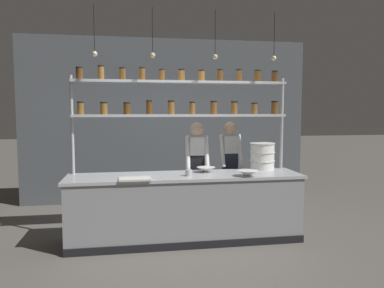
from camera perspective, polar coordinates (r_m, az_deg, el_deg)
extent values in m
plane|color=#5B5651|center=(5.38, -1.00, -14.40)|extent=(40.00, 40.00, 0.00)
cube|color=#4C5156|center=(7.44, -3.78, 3.56)|extent=(5.61, 0.12, 3.19)
cube|color=gray|center=(5.25, -1.01, -9.86)|extent=(3.15, 0.72, 0.88)
cube|color=#ADAFB5|center=(5.15, -1.02, -4.91)|extent=(3.21, 0.76, 0.04)
cube|color=black|center=(5.02, -0.36, -15.23)|extent=(3.15, 0.03, 0.10)
cylinder|color=#ADAFB5|center=(5.44, -17.67, -2.07)|extent=(0.04, 0.04, 2.28)
cylinder|color=#ADAFB5|center=(5.84, 13.43, -1.48)|extent=(0.04, 0.04, 2.28)
cube|color=#ADAFB5|center=(5.40, -1.56, 4.37)|extent=(3.05, 0.28, 0.04)
cylinder|color=brown|center=(5.38, -16.63, 5.18)|extent=(0.09, 0.09, 0.16)
cylinder|color=black|center=(5.38, -16.65, 6.11)|extent=(0.09, 0.09, 0.02)
cylinder|color=brown|center=(5.35, -13.29, 5.23)|extent=(0.10, 0.10, 0.15)
cylinder|color=black|center=(5.35, -13.30, 6.15)|extent=(0.10, 0.10, 0.02)
cylinder|color=#513314|center=(5.34, -9.88, 5.28)|extent=(0.10, 0.10, 0.15)
cylinder|color=black|center=(5.34, -9.89, 6.18)|extent=(0.10, 0.10, 0.02)
cylinder|color=#513314|center=(5.35, -6.52, 5.47)|extent=(0.09, 0.09, 0.18)
cylinder|color=black|center=(5.35, -6.54, 6.53)|extent=(0.09, 0.09, 0.02)
cylinder|color=brown|center=(5.38, -3.19, 5.48)|extent=(0.09, 0.09, 0.18)
cylinder|color=black|center=(5.38, -3.20, 6.52)|extent=(0.10, 0.10, 0.02)
cylinder|color=brown|center=(5.42, 0.04, 5.41)|extent=(0.08, 0.08, 0.16)
cylinder|color=black|center=(5.42, 0.04, 6.37)|extent=(0.08, 0.08, 0.02)
cylinder|color=brown|center=(5.48, 3.32, 5.46)|extent=(0.10, 0.10, 0.17)
cylinder|color=black|center=(5.48, 3.33, 6.46)|extent=(0.10, 0.10, 0.02)
cylinder|color=brown|center=(5.56, 6.45, 5.41)|extent=(0.09, 0.09, 0.17)
cylinder|color=black|center=(5.56, 6.46, 6.39)|extent=(0.09, 0.09, 0.02)
cylinder|color=brown|center=(5.65, 9.47, 5.27)|extent=(0.09, 0.09, 0.15)
cylinder|color=black|center=(5.65, 9.48, 6.13)|extent=(0.09, 0.09, 0.02)
cylinder|color=brown|center=(5.76, 12.47, 5.35)|extent=(0.10, 0.10, 0.18)
cylinder|color=black|center=(5.76, 12.49, 6.32)|extent=(0.10, 0.10, 0.02)
cube|color=#ADAFB5|center=(5.41, -1.57, 9.40)|extent=(3.05, 0.28, 0.04)
cylinder|color=#513314|center=(5.40, -16.78, 10.18)|extent=(0.10, 0.10, 0.15)
cylinder|color=black|center=(5.41, -16.80, 11.07)|extent=(0.10, 0.10, 0.02)
cylinder|color=brown|center=(5.38, -13.69, 10.41)|extent=(0.08, 0.08, 0.18)
cylinder|color=black|center=(5.39, -13.71, 11.45)|extent=(0.09, 0.09, 0.02)
cylinder|color=brown|center=(5.37, -10.57, 10.37)|extent=(0.09, 0.09, 0.15)
cylinder|color=black|center=(5.37, -10.59, 11.29)|extent=(0.09, 0.09, 0.02)
cylinder|color=brown|center=(5.37, -7.61, 10.44)|extent=(0.09, 0.09, 0.16)
cylinder|color=black|center=(5.38, -7.62, 11.41)|extent=(0.09, 0.09, 0.02)
cylinder|color=brown|center=(5.39, -4.63, 10.35)|extent=(0.08, 0.08, 0.14)
cylinder|color=black|center=(5.39, -4.64, 11.21)|extent=(0.09, 0.09, 0.02)
cylinder|color=brown|center=(5.42, -1.64, 10.36)|extent=(0.09, 0.09, 0.15)
cylinder|color=black|center=(5.43, -1.64, 11.24)|extent=(0.10, 0.10, 0.02)
cylinder|color=brown|center=(5.46, 1.44, 10.28)|extent=(0.10, 0.10, 0.14)
cylinder|color=black|center=(5.47, 1.45, 11.12)|extent=(0.10, 0.10, 0.02)
cylinder|color=#513314|center=(5.52, 4.29, 10.29)|extent=(0.08, 0.08, 0.16)
cylinder|color=black|center=(5.53, 4.29, 11.20)|extent=(0.09, 0.09, 0.02)
cylinder|color=brown|center=(5.60, 7.16, 10.22)|extent=(0.08, 0.08, 0.16)
cylinder|color=black|center=(5.61, 7.17, 11.13)|extent=(0.08, 0.08, 0.02)
cylinder|color=#513314|center=(5.69, 9.95, 10.08)|extent=(0.10, 0.10, 0.16)
cylinder|color=black|center=(5.70, 9.96, 10.96)|extent=(0.10, 0.10, 0.02)
cylinder|color=#513314|center=(5.78, 12.48, 9.91)|extent=(0.09, 0.09, 0.15)
cylinder|color=black|center=(5.79, 12.49, 10.74)|extent=(0.10, 0.10, 0.02)
cylinder|color=black|center=(5.88, -0.05, -8.73)|extent=(0.11, 0.11, 0.78)
cylinder|color=black|center=(5.89, 1.52, -8.70)|extent=(0.11, 0.11, 0.78)
cube|color=black|center=(5.78, 0.74, -3.34)|extent=(0.23, 0.19, 0.34)
cube|color=white|center=(5.74, 0.74, -0.31)|extent=(0.23, 0.20, 0.28)
sphere|color=beige|center=(5.72, 0.75, 2.29)|extent=(0.21, 0.21, 0.21)
cylinder|color=white|center=(5.68, -0.66, -1.31)|extent=(0.09, 0.25, 0.51)
cylinder|color=white|center=(5.71, 2.25, -1.28)|extent=(0.09, 0.25, 0.51)
cylinder|color=black|center=(6.13, 5.03, -8.16)|extent=(0.11, 0.11, 0.78)
cylinder|color=black|center=(6.17, 6.48, -8.08)|extent=(0.11, 0.11, 0.78)
cube|color=#232838|center=(6.05, 5.80, -2.96)|extent=(0.22, 0.17, 0.34)
cube|color=white|center=(6.01, 5.83, -0.07)|extent=(0.22, 0.18, 0.28)
sphere|color=tan|center=(6.00, 5.85, 2.42)|extent=(0.21, 0.21, 0.21)
cylinder|color=white|center=(5.93, 4.62, -1.03)|extent=(0.07, 0.24, 0.51)
cylinder|color=white|center=(6.01, 7.31, -0.98)|extent=(0.07, 0.24, 0.51)
cylinder|color=white|center=(5.70, 10.64, -3.20)|extent=(0.35, 0.35, 0.12)
cylinder|color=silver|center=(5.69, 10.65, -2.55)|extent=(0.37, 0.37, 0.01)
cylinder|color=white|center=(5.68, 10.67, -1.89)|extent=(0.35, 0.35, 0.12)
cylinder|color=silver|center=(5.68, 10.68, -1.23)|extent=(0.37, 0.37, 0.01)
cylinder|color=white|center=(5.67, 10.69, -0.57)|extent=(0.35, 0.35, 0.12)
cylinder|color=silver|center=(5.66, 10.70, 0.10)|extent=(0.37, 0.37, 0.01)
cube|color=silver|center=(4.82, -8.70, -5.27)|extent=(0.40, 0.26, 0.02)
cylinder|color=white|center=(5.35, 2.14, -4.25)|extent=(0.12, 0.12, 0.01)
cone|color=white|center=(5.34, 2.14, -3.93)|extent=(0.27, 0.27, 0.07)
cylinder|color=white|center=(5.06, 8.48, -4.84)|extent=(0.13, 0.13, 0.01)
cone|color=white|center=(5.06, 8.48, -4.46)|extent=(0.29, 0.29, 0.08)
cylinder|color=#B2B7BC|center=(5.03, -0.54, -4.41)|extent=(0.09, 0.09, 0.09)
cylinder|color=black|center=(5.13, -14.69, 16.58)|extent=(0.01, 0.01, 0.62)
sphere|color=#F9E5B2|center=(5.08, -14.61, 13.16)|extent=(0.07, 0.07, 0.07)
cylinder|color=black|center=(5.13, -6.05, 16.73)|extent=(0.01, 0.01, 0.62)
sphere|color=#F9E5B2|center=(5.07, -6.02, 13.31)|extent=(0.07, 0.07, 0.07)
cylinder|color=black|center=(5.25, 3.56, 16.48)|extent=(0.01, 0.01, 0.62)
sphere|color=#F9E5B2|center=(5.20, 3.54, 13.13)|extent=(0.07, 0.07, 0.07)
cylinder|color=black|center=(5.50, 12.43, 15.86)|extent=(0.01, 0.01, 0.62)
sphere|color=#F9E5B2|center=(5.45, 12.37, 12.65)|extent=(0.07, 0.07, 0.07)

